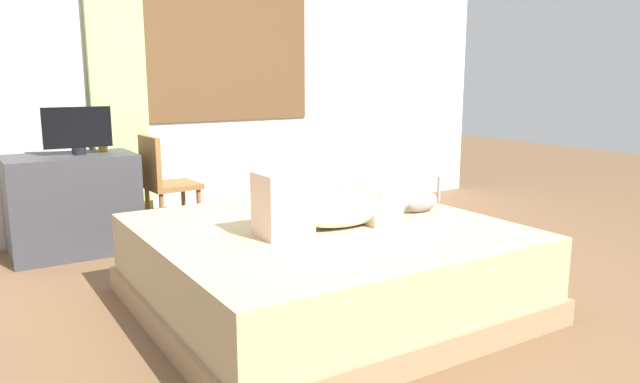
% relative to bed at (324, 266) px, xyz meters
% --- Properties ---
extents(ground_plane, '(16.00, 16.00, 0.00)m').
position_rel_bed_xyz_m(ground_plane, '(0.12, -0.20, -0.24)').
color(ground_plane, brown).
extents(back_wall_with_window, '(6.40, 0.14, 2.90)m').
position_rel_bed_xyz_m(back_wall_with_window, '(0.13, 2.29, 1.22)').
color(back_wall_with_window, silver).
rests_on(back_wall_with_window, ground).
extents(bed, '(1.97, 1.90, 0.48)m').
position_rel_bed_xyz_m(bed, '(0.00, 0.00, 0.00)').
color(bed, '#997A56').
rests_on(bed, ground).
extents(person_lying, '(0.94, 0.28, 0.34)m').
position_rel_bed_xyz_m(person_lying, '(-0.02, -0.08, 0.36)').
color(person_lying, silver).
rests_on(person_lying, bed).
extents(cat, '(0.36, 0.11, 0.21)m').
position_rel_bed_xyz_m(cat, '(0.67, -0.04, 0.31)').
color(cat, gray).
rests_on(cat, bed).
extents(desk, '(0.90, 0.56, 0.74)m').
position_rel_bed_xyz_m(desk, '(-1.01, 1.89, 0.13)').
color(desk, '#38383D').
rests_on(desk, ground).
extents(tv_monitor, '(0.48, 0.10, 0.35)m').
position_rel_bed_xyz_m(tv_monitor, '(-0.94, 1.89, 0.68)').
color(tv_monitor, black).
rests_on(tv_monitor, desk).
extents(cup, '(0.07, 0.07, 0.08)m').
position_rel_bed_xyz_m(cup, '(-0.75, 1.99, 0.54)').
color(cup, gold).
rests_on(cup, desk).
extents(chair_by_desk, '(0.40, 0.40, 0.86)m').
position_rel_bed_xyz_m(chair_by_desk, '(-0.36, 1.77, 0.27)').
color(chair_by_desk, brown).
rests_on(chair_by_desk, ground).
extents(curtain_left, '(0.44, 0.06, 2.46)m').
position_rel_bed_xyz_m(curtain_left, '(-0.56, 2.17, 0.99)').
color(curtain_left, '#ADCC75').
rests_on(curtain_left, ground).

